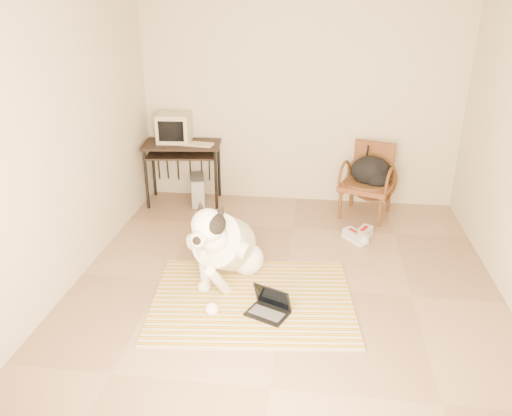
% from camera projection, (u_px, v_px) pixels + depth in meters
% --- Properties ---
extents(floor, '(4.50, 4.50, 0.00)m').
position_uv_depth(floor, '(284.00, 288.00, 4.71)').
color(floor, '#907058').
rests_on(floor, ground).
extents(wall_back, '(4.50, 0.00, 4.50)m').
position_uv_depth(wall_back, '(300.00, 98.00, 6.22)').
color(wall_back, beige).
rests_on(wall_back, floor).
extents(wall_front, '(4.50, 0.00, 4.50)m').
position_uv_depth(wall_front, '(252.00, 302.00, 2.12)').
color(wall_front, beige).
rests_on(wall_front, floor).
extents(wall_left, '(0.00, 4.50, 4.50)m').
position_uv_depth(wall_left, '(62.00, 142.00, 4.40)').
color(wall_left, beige).
rests_on(wall_left, floor).
extents(rug, '(1.92, 1.55, 0.02)m').
position_uv_depth(rug, '(253.00, 300.00, 4.50)').
color(rug, '#CA870F').
rests_on(rug, floor).
extents(dog, '(0.66, 1.32, 0.95)m').
position_uv_depth(dog, '(224.00, 246.00, 4.68)').
color(dog, white).
rests_on(dog, rug).
extents(laptop, '(0.41, 0.36, 0.24)m').
position_uv_depth(laptop, '(269.00, 307.00, 4.28)').
color(laptop, black).
rests_on(laptop, rug).
extents(computer_desk, '(1.02, 0.64, 0.81)m').
position_uv_depth(computer_desk, '(182.00, 152.00, 6.36)').
color(computer_desk, black).
rests_on(computer_desk, floor).
extents(crt_monitor, '(0.42, 0.41, 0.36)m').
position_uv_depth(crt_monitor, '(174.00, 128.00, 6.33)').
color(crt_monitor, '#B8AB90').
rests_on(crt_monitor, computer_desk).
extents(desk_keyboard, '(0.44, 0.21, 0.03)m').
position_uv_depth(desk_keyboard, '(196.00, 144.00, 6.24)').
color(desk_keyboard, '#B8AB90').
rests_on(desk_keyboard, computer_desk).
extents(pc_tower, '(0.26, 0.43, 0.38)m').
position_uv_depth(pc_tower, '(198.00, 190.00, 6.52)').
color(pc_tower, '#48484A').
rests_on(pc_tower, floor).
extents(rattan_chair, '(0.74, 0.72, 0.88)m').
position_uv_depth(rattan_chair, '(368.00, 181.00, 6.11)').
color(rattan_chair, brown).
rests_on(rattan_chair, floor).
extents(backpack, '(0.48, 0.42, 0.35)m').
position_uv_depth(backpack, '(372.00, 172.00, 6.02)').
color(backpack, black).
rests_on(backpack, rattan_chair).
extents(sneaker_left, '(0.29, 0.33, 0.11)m').
position_uv_depth(sneaker_left, '(355.00, 237.00, 5.58)').
color(sneaker_left, silver).
rests_on(sneaker_left, floor).
extents(sneaker_right, '(0.25, 0.33, 0.11)m').
position_uv_depth(sneaker_right, '(363.00, 234.00, 5.65)').
color(sneaker_right, silver).
rests_on(sneaker_right, floor).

